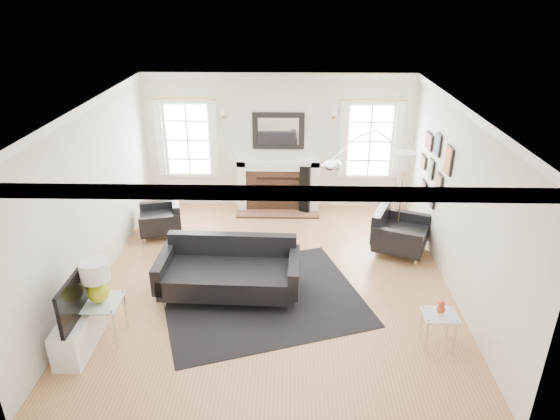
{
  "coord_description": "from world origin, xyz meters",
  "views": [
    {
      "loc": [
        0.28,
        -6.85,
        4.34
      ],
      "look_at": [
        0.1,
        0.3,
        1.1
      ],
      "focal_mm": 32.0,
      "sensor_mm": 36.0,
      "label": 1
    }
  ],
  "objects_px": {
    "sofa": "(230,271)",
    "gourd_lamp": "(96,279)",
    "fireplace": "(278,185)",
    "armchair_right": "(397,234)",
    "arc_floor_lamp": "(366,186)",
    "coffee_table": "(228,271)",
    "armchair_left": "(163,219)"
  },
  "relations": [
    {
      "from": "fireplace",
      "to": "armchair_right",
      "type": "xyz_separation_m",
      "value": [
        2.14,
        -1.81,
        -0.18
      ]
    },
    {
      "from": "fireplace",
      "to": "sofa",
      "type": "distance_m",
      "value": 3.22
    },
    {
      "from": "coffee_table",
      "to": "arc_floor_lamp",
      "type": "xyz_separation_m",
      "value": [
        2.23,
        1.39,
        0.87
      ]
    },
    {
      "from": "fireplace",
      "to": "gourd_lamp",
      "type": "xyz_separation_m",
      "value": [
        -2.2,
        -4.28,
        0.38
      ]
    },
    {
      "from": "sofa",
      "to": "armchair_left",
      "type": "relative_size",
      "value": 2.19
    },
    {
      "from": "armchair_right",
      "to": "coffee_table",
      "type": "xyz_separation_m",
      "value": [
        -2.83,
        -1.28,
        -0.02
      ]
    },
    {
      "from": "fireplace",
      "to": "sofa",
      "type": "height_order",
      "value": "fireplace"
    },
    {
      "from": "armchair_right",
      "to": "gourd_lamp",
      "type": "bearing_deg",
      "value": -150.28
    },
    {
      "from": "armchair_left",
      "to": "gourd_lamp",
      "type": "relative_size",
      "value": 1.64
    },
    {
      "from": "coffee_table",
      "to": "armchair_right",
      "type": "bearing_deg",
      "value": 24.38
    },
    {
      "from": "coffee_table",
      "to": "sofa",
      "type": "bearing_deg",
      "value": -57.67
    },
    {
      "from": "gourd_lamp",
      "to": "arc_floor_lamp",
      "type": "height_order",
      "value": "arc_floor_lamp"
    },
    {
      "from": "coffee_table",
      "to": "arc_floor_lamp",
      "type": "height_order",
      "value": "arc_floor_lamp"
    },
    {
      "from": "sofa",
      "to": "arc_floor_lamp",
      "type": "xyz_separation_m",
      "value": [
        2.19,
        1.45,
        0.84
      ]
    },
    {
      "from": "sofa",
      "to": "gourd_lamp",
      "type": "distance_m",
      "value": 2.0
    },
    {
      "from": "armchair_right",
      "to": "arc_floor_lamp",
      "type": "distance_m",
      "value": 1.04
    },
    {
      "from": "fireplace",
      "to": "armchair_left",
      "type": "height_order",
      "value": "fireplace"
    },
    {
      "from": "fireplace",
      "to": "armchair_left",
      "type": "distance_m",
      "value": 2.48
    },
    {
      "from": "fireplace",
      "to": "gourd_lamp",
      "type": "height_order",
      "value": "gourd_lamp"
    },
    {
      "from": "armchair_left",
      "to": "coffee_table",
      "type": "height_order",
      "value": "armchair_left"
    },
    {
      "from": "fireplace",
      "to": "arc_floor_lamp",
      "type": "height_order",
      "value": "arc_floor_lamp"
    },
    {
      "from": "armchair_right",
      "to": "arc_floor_lamp",
      "type": "xyz_separation_m",
      "value": [
        -0.59,
        0.11,
        0.85
      ]
    },
    {
      "from": "armchair_right",
      "to": "armchair_left",
      "type": "bearing_deg",
      "value": 172.24
    },
    {
      "from": "fireplace",
      "to": "arc_floor_lamp",
      "type": "bearing_deg",
      "value": -47.73
    },
    {
      "from": "sofa",
      "to": "coffee_table",
      "type": "bearing_deg",
      "value": 122.33
    },
    {
      "from": "armchair_right",
      "to": "arc_floor_lamp",
      "type": "height_order",
      "value": "arc_floor_lamp"
    },
    {
      "from": "sofa",
      "to": "arc_floor_lamp",
      "type": "distance_m",
      "value": 2.76
    },
    {
      "from": "fireplace",
      "to": "armchair_right",
      "type": "height_order",
      "value": "fireplace"
    },
    {
      "from": "armchair_left",
      "to": "arc_floor_lamp",
      "type": "bearing_deg",
      "value": -7.34
    },
    {
      "from": "sofa",
      "to": "armchair_left",
      "type": "distance_m",
      "value": 2.44
    },
    {
      "from": "armchair_left",
      "to": "coffee_table",
      "type": "relative_size",
      "value": 1.17
    },
    {
      "from": "armchair_left",
      "to": "coffee_table",
      "type": "bearing_deg",
      "value": -52.0
    }
  ]
}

